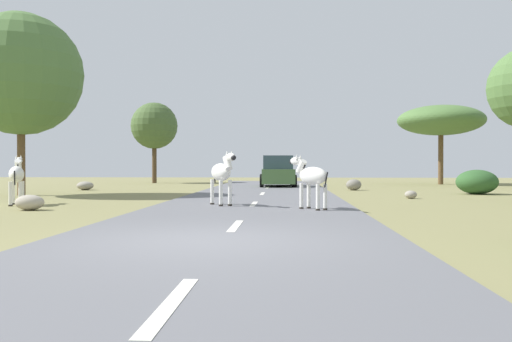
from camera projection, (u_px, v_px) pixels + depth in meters
name	position (u px, v px, depth m)	size (l,w,h in m)	color
ground_plane	(204.00, 243.00, 8.71)	(90.00, 90.00, 0.00)	olive
road	(224.00, 242.00, 8.69)	(6.00, 64.00, 0.05)	slate
lane_markings	(216.00, 250.00, 7.69)	(0.16, 56.00, 0.01)	silver
zebra_0	(222.00, 173.00, 16.12)	(1.05, 1.61, 1.64)	silver
zebra_1	(17.00, 175.00, 16.90)	(0.88, 1.61, 1.59)	silver
zebra_2	(311.00, 177.00, 14.73)	(1.16, 1.37, 1.51)	silver
car_0	(278.00, 172.00, 30.50)	(2.16, 4.41, 1.74)	#476B38
tree_0	(441.00, 121.00, 34.73)	(5.54, 5.54, 5.13)	brown
tree_2	(21.00, 74.00, 22.19)	(5.06, 5.06, 7.57)	brown
tree_4	(154.00, 126.00, 37.36)	(3.24, 3.24, 5.63)	#4C3823
bush_1	(477.00, 182.00, 23.15)	(1.77, 1.59, 1.06)	#2D5628
rock_0	(85.00, 186.00, 26.98)	(0.83, 0.76, 0.44)	gray
rock_1	(30.00, 203.00, 14.96)	(0.81, 0.58, 0.44)	#A89E8C
rock_3	(411.00, 195.00, 20.11)	(0.45, 0.41, 0.31)	gray
rock_4	(354.00, 185.00, 26.71)	(0.76, 0.62, 0.55)	gray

